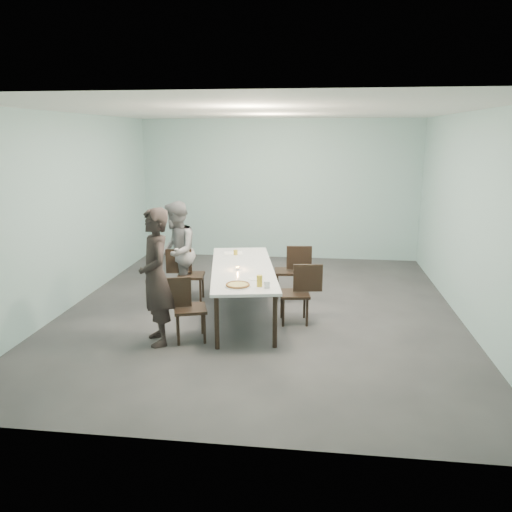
# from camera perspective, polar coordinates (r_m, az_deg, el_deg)

# --- Properties ---
(ground) EXTENTS (7.00, 7.00, 0.00)m
(ground) POSITION_cam_1_polar(r_m,az_deg,el_deg) (7.85, 0.49, -6.17)
(ground) COLOR #333335
(ground) RESTS_ON ground
(room_shell) EXTENTS (6.02, 7.02, 3.01)m
(room_shell) POSITION_cam_1_polar(r_m,az_deg,el_deg) (7.41, 0.52, 8.72)
(room_shell) COLOR #96BDBD
(room_shell) RESTS_ON ground
(table) EXTENTS (1.36, 2.72, 0.75)m
(table) POSITION_cam_1_polar(r_m,az_deg,el_deg) (7.44, -1.55, -1.70)
(table) COLOR white
(table) RESTS_ON ground
(chair_near_left) EXTENTS (0.65, 0.53, 0.87)m
(chair_near_left) POSITION_cam_1_polar(r_m,az_deg,el_deg) (6.65, -8.25, -5.47)
(chair_near_left) COLOR black
(chair_near_left) RESTS_ON ground
(chair_far_left) EXTENTS (0.63, 0.46, 0.87)m
(chair_far_left) POSITION_cam_1_polar(r_m,az_deg,el_deg) (8.21, -8.02, -1.74)
(chair_far_left) COLOR black
(chair_far_left) RESTS_ON ground
(chair_near_right) EXTENTS (0.64, 0.48, 0.87)m
(chair_near_right) POSITION_cam_1_polar(r_m,az_deg,el_deg) (7.23, 5.05, -3.80)
(chair_near_right) COLOR black
(chair_near_right) RESTS_ON ground
(chair_far_right) EXTENTS (0.63, 0.46, 0.87)m
(chair_far_right) POSITION_cam_1_polar(r_m,az_deg,el_deg) (8.38, 4.18, -1.32)
(chair_far_right) COLOR black
(chair_far_right) RESTS_ON ground
(diner_near) EXTENTS (0.68, 0.78, 1.79)m
(diner_near) POSITION_cam_1_polar(r_m,az_deg,el_deg) (6.52, -11.37, -2.39)
(diner_near) COLOR black
(diner_near) RESTS_ON ground
(diner_far) EXTENTS (0.76, 0.90, 1.64)m
(diner_far) POSITION_cam_1_polar(r_m,az_deg,el_deg) (8.19, -9.08, 0.49)
(diner_far) COLOR gray
(diner_far) RESTS_ON ground
(pizza) EXTENTS (0.34, 0.34, 0.04)m
(pizza) POSITION_cam_1_polar(r_m,az_deg,el_deg) (6.49, -2.09, -3.33)
(pizza) COLOR white
(pizza) RESTS_ON table
(side_plate) EXTENTS (0.18, 0.18, 0.01)m
(side_plate) POSITION_cam_1_polar(r_m,az_deg,el_deg) (6.82, -0.19, -2.61)
(side_plate) COLOR white
(side_plate) RESTS_ON table
(beer_glass) EXTENTS (0.08, 0.08, 0.15)m
(beer_glass) POSITION_cam_1_polar(r_m,az_deg,el_deg) (6.47, 0.41, -2.86)
(beer_glass) COLOR gold
(beer_glass) RESTS_ON table
(water_tumbler) EXTENTS (0.08, 0.08, 0.09)m
(water_tumbler) POSITION_cam_1_polar(r_m,az_deg,el_deg) (6.42, 1.24, -3.27)
(water_tumbler) COLOR silver
(water_tumbler) RESTS_ON table
(tealight) EXTENTS (0.06, 0.06, 0.05)m
(tealight) POSITION_cam_1_polar(r_m,az_deg,el_deg) (7.27, -2.12, -1.44)
(tealight) COLOR silver
(tealight) RESTS_ON table
(amber_tumbler) EXTENTS (0.07, 0.07, 0.08)m
(amber_tumbler) POSITION_cam_1_polar(r_m,az_deg,el_deg) (8.18, -2.35, 0.41)
(amber_tumbler) COLOR gold
(amber_tumbler) RESTS_ON table
(menu) EXTENTS (0.34, 0.27, 0.01)m
(menu) POSITION_cam_1_polar(r_m,az_deg,el_deg) (8.29, -2.61, 0.34)
(menu) COLOR silver
(menu) RESTS_ON table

